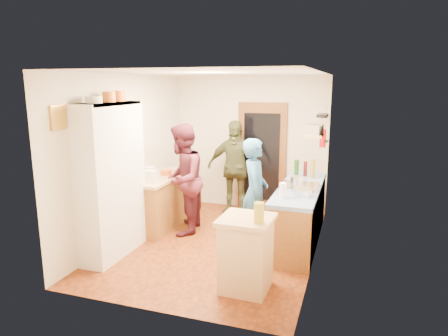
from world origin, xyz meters
The scene contains 44 objects.
floor centered at (0.00, 0.00, -0.01)m, with size 3.00×4.00×0.02m, color brown.
ceiling centered at (0.00, 0.00, 2.61)m, with size 3.00×4.00×0.02m, color silver.
wall_back centered at (0.00, 2.01, 1.30)m, with size 3.00×0.02×2.60m, color beige.
wall_front centered at (0.00, -2.01, 1.30)m, with size 3.00×0.02×2.60m, color beige.
wall_left centered at (-1.51, 0.00, 1.30)m, with size 0.02×4.00×2.60m, color beige.
wall_right centered at (1.51, 0.00, 1.30)m, with size 0.02×4.00×2.60m, color beige.
door_frame centered at (0.25, 1.97, 1.05)m, with size 0.95×0.06×2.10m, color brown.
door_glass centered at (0.25, 1.94, 1.05)m, with size 0.70×0.02×1.70m, color black.
hutch_body centered at (-1.30, -0.80, 1.10)m, with size 0.40×1.20×2.20m, color silver.
hutch_top_shelf centered at (-1.30, -0.80, 2.18)m, with size 0.40×1.14×0.04m, color silver.
plate_stack centered at (-1.30, -1.07, 2.25)m, with size 0.22×0.22×0.09m, color white.
orange_pot_a centered at (-1.30, -0.73, 2.27)m, with size 0.18×0.18×0.14m, color orange.
orange_pot_b centered at (-1.30, -0.48, 2.28)m, with size 0.17×0.17×0.15m, color orange.
left_counter_base centered at (-1.20, 0.45, 0.42)m, with size 0.60×1.40×0.85m, color #9C602A.
left_counter_top centered at (-1.20, 0.45, 0.88)m, with size 0.64×1.44×0.05m, color tan.
toaster centered at (-1.15, 0.05, 0.99)m, with size 0.24×0.16×0.18m, color white.
kettle centered at (-1.25, 0.23, 1.00)m, with size 0.18×0.18×0.20m, color white.
orange_bowl centered at (-1.12, 0.56, 0.94)m, with size 0.19×0.19×0.09m, color orange.
chopping_board centered at (-1.18, 0.99, 0.91)m, with size 0.30×0.22×0.03m, color tan.
right_counter_base centered at (1.20, 0.50, 0.42)m, with size 0.60×2.20×0.84m, color #9C602A.
right_counter_top centered at (1.20, 0.50, 0.87)m, with size 0.62×2.22×0.06m, color #0C3CA1.
hob centered at (1.20, 0.41, 0.92)m, with size 0.55×0.58×0.04m, color silver.
pot_on_hob centered at (1.15, 0.44, 1.00)m, with size 0.19×0.19×0.13m, color silver.
bottle_a centered at (1.05, 1.09, 1.05)m, with size 0.08×0.08×0.30m, color #143F14.
bottle_b centered at (1.18, 1.24, 1.03)m, with size 0.06×0.06×0.25m, color #591419.
bottle_c centered at (1.31, 1.13, 1.06)m, with size 0.08×0.08×0.32m, color olive.
paper_towel centered at (1.05, -0.21, 1.01)m, with size 0.10×0.10×0.21m, color white.
mixing_bowl centered at (1.30, -0.03, 0.95)m, with size 0.26×0.26×0.10m, color silver.
island_base centered at (0.80, -1.20, 0.43)m, with size 0.55×0.55×0.86m, color tan.
island_top centered at (0.80, -1.20, 0.89)m, with size 0.62×0.62×0.05m, color tan.
cutting_board centered at (0.75, -1.15, 0.90)m, with size 0.35×0.28×0.02m, color white.
oil_jar centered at (0.98, -1.33, 1.03)m, with size 0.12×0.12×0.24m, color #AD9E2D.
pan_rail centered at (1.46, 1.52, 2.05)m, with size 0.02×0.02×0.65m, color silver.
pan_hang_a centered at (1.40, 1.35, 1.92)m, with size 0.18×0.18×0.05m, color black.
pan_hang_b centered at (1.40, 1.55, 1.90)m, with size 0.16×0.16×0.05m, color black.
pan_hang_c centered at (1.40, 1.75, 1.91)m, with size 0.17×0.17×0.05m, color black.
wall_shelf centered at (1.37, 0.45, 1.70)m, with size 0.26×0.42×0.03m, color tan.
radio centered at (1.37, 0.45, 1.79)m, with size 0.22×0.30×0.15m, color silver.
ext_bracket centered at (1.47, 1.70, 1.45)m, with size 0.06×0.10×0.04m, color black.
fire_extinguisher centered at (1.41, 1.70, 1.50)m, with size 0.11×0.11×0.32m, color red.
picture_frame centered at (-1.48, -1.55, 2.05)m, with size 0.03×0.25×0.30m, color gold.
person_hob centered at (0.59, 0.18, 0.83)m, with size 0.60×0.40×1.66m, color #2C5D8D.
person_left centered at (-0.67, 0.34, 0.91)m, with size 0.89×0.69×1.82m, color #4B1A26.
person_back centered at (-0.15, 1.48, 0.90)m, with size 1.05×0.44×1.80m, color #3D4124.
Camera 1 is at (1.95, -5.52, 2.45)m, focal length 32.00 mm.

